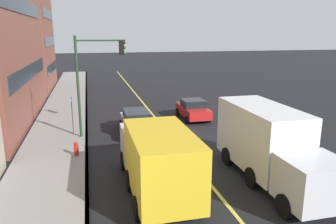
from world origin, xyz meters
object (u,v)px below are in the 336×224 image
Objects in this scene: car_red at (193,109)px; truck_white at (269,144)px; car_silver at (136,122)px; truck_yellow at (157,157)px; street_sign_post at (72,113)px; traffic_light_mast at (95,71)px; fire_hydrant at (76,150)px.

car_red is 0.53× the size of truck_white.
truck_yellow is (-8.50, 0.35, 0.73)m from car_silver.
street_sign_post is (9.12, 8.98, -0.18)m from truck_white.
car_silver is 0.70× the size of truck_yellow.
truck_yellow is (0.03, 5.20, -0.19)m from truck_white.
car_silver is 8.54m from truck_yellow.
car_red is 9.38m from street_sign_post.
street_sign_post is at bearing 22.60° from truck_yellow.
car_red is at bearing -67.20° from traffic_light_mast.
truck_yellow is 7.25× the size of fire_hydrant.
fire_hydrant is (4.82, 8.68, -1.27)m from truck_white.
street_sign_post is at bearing 104.04° from car_red.
car_red is 1.53× the size of street_sign_post.
car_silver is at bearing -98.06° from street_sign_post.
street_sign_post is (9.09, 3.78, 0.01)m from truck_yellow.
fire_hydrant is (-3.42, 1.26, -3.89)m from traffic_light_mast.
truck_white reaches higher than car_red.
car_silver is 4.24m from street_sign_post.
truck_white is at bearing -119.04° from fire_hydrant.
car_silver is at bearing -83.30° from traffic_light_mast.
truck_yellow is at bearing -164.84° from traffic_light_mast.
traffic_light_mast is at bearing -119.64° from street_sign_post.
traffic_light_mast reaches higher than truck_white.
truck_yellow is at bearing 89.63° from truck_white.
fire_hydrant is at bearing 126.87° from car_red.
truck_yellow reaches higher than car_red.
car_red is 8.90m from traffic_light_mast.
street_sign_post is (-2.27, 9.07, 0.78)m from car_red.
street_sign_post reaches higher than fire_hydrant.
fire_hydrant is (-6.57, 8.76, -0.31)m from car_red.
traffic_light_mast is at bearing 15.16° from truck_yellow.
car_red is 5.70m from car_silver.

